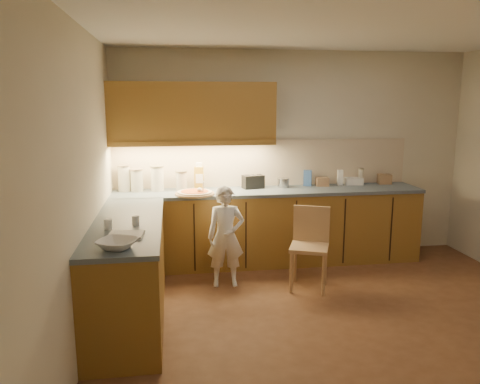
{
  "coord_description": "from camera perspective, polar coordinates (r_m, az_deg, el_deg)",
  "views": [
    {
      "loc": [
        -1.54,
        -3.79,
        1.99
      ],
      "look_at": [
        -0.8,
        1.2,
        1.0
      ],
      "focal_mm": 35.0,
      "sensor_mm": 36.0,
      "label": 1
    }
  ],
  "objects": [
    {
      "name": "spice_jar_a",
      "position": [
        4.1,
        -15.8,
        -3.81
      ],
      "size": [
        0.08,
        0.08,
        0.09
      ],
      "primitive_type": "cylinder",
      "rotation": [
        0.0,
        0.0,
        -0.16
      ],
      "color": "white",
      "rests_on": "l_counter"
    },
    {
      "name": "spice_jar_b",
      "position": [
        4.18,
        -12.61,
        -3.42
      ],
      "size": [
        0.07,
        0.07,
        0.08
      ],
      "primitive_type": "cylinder",
      "rotation": [
        0.0,
        0.0,
        -0.2
      ],
      "color": "silver",
      "rests_on": "l_counter"
    },
    {
      "name": "mixing_bowl",
      "position": [
        3.57,
        -14.75,
        -6.15
      ],
      "size": [
        0.37,
        0.37,
        0.07
      ],
      "primitive_type": "imported",
      "rotation": [
        0.0,
        0.0,
        -0.43
      ],
      "color": "white",
      "rests_on": "l_counter"
    },
    {
      "name": "steel_pot",
      "position": [
        5.86,
        5.29,
        1.14
      ],
      "size": [
        0.15,
        0.15,
        0.12
      ],
      "color": "#A9A9AD",
      "rests_on": "l_counter"
    },
    {
      "name": "dough_cloth",
      "position": [
        3.88,
        -13.74,
        -5.08
      ],
      "size": [
        0.29,
        0.24,
        0.02
      ],
      "primitive_type": "cube",
      "rotation": [
        0.0,
        0.0,
        -0.1
      ],
      "color": "silver",
      "rests_on": "l_counter"
    },
    {
      "name": "l_counter",
      "position": [
        5.3,
        -1.4,
        -5.67
      ],
      "size": [
        3.77,
        2.62,
        0.92
      ],
      "color": "olive",
      "rests_on": "ground"
    },
    {
      "name": "flat_pack",
      "position": [
        6.22,
        13.67,
        1.3
      ],
      "size": [
        0.24,
        0.18,
        0.09
      ],
      "primitive_type": "cube",
      "rotation": [
        0.0,
        0.0,
        -0.1
      ],
      "color": "white",
      "rests_on": "l_counter"
    },
    {
      "name": "canister_a",
      "position": [
        5.75,
        -13.93,
        1.67
      ],
      "size": [
        0.16,
        0.16,
        0.32
      ],
      "rotation": [
        0.0,
        0.0,
        -0.01
      ],
      "color": "beige",
      "rests_on": "l_counter"
    },
    {
      "name": "room",
      "position": [
        4.1,
        13.73,
        6.4
      ],
      "size": [
        4.54,
        4.5,
        2.62
      ],
      "color": "brown",
      "rests_on": "ground"
    },
    {
      "name": "white_bottle",
      "position": [
        6.11,
        12.1,
        1.72
      ],
      "size": [
        0.08,
        0.08,
        0.2
      ],
      "primitive_type": "cube",
      "rotation": [
        0.0,
        0.0,
        -0.16
      ],
      "color": "white",
      "rests_on": "l_counter"
    },
    {
      "name": "card_box_a",
      "position": [
        6.03,
        10.01,
        1.24
      ],
      "size": [
        0.17,
        0.13,
        0.11
      ],
      "primitive_type": "cube",
      "rotation": [
        0.0,
        0.0,
        -0.12
      ],
      "color": "#997252",
      "rests_on": "l_counter"
    },
    {
      "name": "canister_d",
      "position": [
        5.7,
        -7.14,
        1.42
      ],
      "size": [
        0.15,
        0.15,
        0.24
      ],
      "rotation": [
        0.0,
        0.0,
        -0.17
      ],
      "color": "beige",
      "rests_on": "l_counter"
    },
    {
      "name": "pizza_on_board",
      "position": [
        5.42,
        -5.52,
        -0.11
      ],
      "size": [
        0.46,
        0.46,
        0.18
      ],
      "rotation": [
        0.0,
        0.0,
        0.42
      ],
      "color": "tan",
      "rests_on": "l_counter"
    },
    {
      "name": "wooden_chair",
      "position": [
        5.09,
        8.54,
        -5.98
      ],
      "size": [
        0.51,
        0.51,
        0.87
      ],
      "rotation": [
        0.0,
        0.0,
        -0.38
      ],
      "color": "tan",
      "rests_on": "ground"
    },
    {
      "name": "oil_jug",
      "position": [
        5.71,
        -5.0,
        1.81
      ],
      "size": [
        0.12,
        0.1,
        0.33
      ],
      "rotation": [
        0.0,
        0.0,
        -0.2
      ],
      "color": "gold",
      "rests_on": "l_counter"
    },
    {
      "name": "backsplash",
      "position": [
        5.94,
        2.95,
        3.55
      ],
      "size": [
        3.75,
        0.02,
        0.58
      ],
      "primitive_type": "cube",
      "color": "beige",
      "rests_on": "l_counter"
    },
    {
      "name": "canister_b",
      "position": [
        5.7,
        -12.45,
        1.44
      ],
      "size": [
        0.16,
        0.16,
        0.27
      ],
      "rotation": [
        0.0,
        0.0,
        -0.28
      ],
      "color": "silver",
      "rests_on": "l_counter"
    },
    {
      "name": "toaster",
      "position": [
        5.78,
        1.61,
        1.27
      ],
      "size": [
        0.28,
        0.2,
        0.17
      ],
      "rotation": [
        0.0,
        0.0,
        0.22
      ],
      "color": "black",
      "rests_on": "l_counter"
    },
    {
      "name": "canister_c",
      "position": [
        5.69,
        -10.06,
        1.67
      ],
      "size": [
        0.16,
        0.16,
        0.3
      ],
      "rotation": [
        0.0,
        0.0,
        0.12
      ],
      "color": "white",
      "rests_on": "l_counter"
    },
    {
      "name": "tall_jar",
      "position": [
        6.25,
        14.51,
        1.88
      ],
      "size": [
        0.07,
        0.07,
        0.21
      ],
      "rotation": [
        0.0,
        0.0,
        0.12
      ],
      "color": "silver",
      "rests_on": "l_counter"
    },
    {
      "name": "child",
      "position": [
        5.06,
        -1.74,
        -5.44
      ],
      "size": [
        0.41,
        0.28,
        1.1
      ],
      "primitive_type": "imported",
      "rotation": [
        0.0,
        0.0,
        -0.05
      ],
      "color": "white",
      "rests_on": "ground"
    },
    {
      "name": "card_box_b",
      "position": [
        6.37,
        17.2,
        1.52
      ],
      "size": [
        0.18,
        0.15,
        0.13
      ],
      "primitive_type": "cube",
      "rotation": [
        0.0,
        0.0,
        -0.13
      ],
      "color": "#9E7955",
      "rests_on": "l_counter"
    },
    {
      "name": "blue_box",
      "position": [
        6.0,
        8.24,
        1.7
      ],
      "size": [
        0.12,
        0.1,
        0.2
      ],
      "primitive_type": "cube",
      "rotation": [
        0.0,
        0.0,
        -0.38
      ],
      "color": "#355AA0",
      "rests_on": "l_counter"
    },
    {
      "name": "upper_cabinets",
      "position": [
        5.62,
        -5.82,
        9.61
      ],
      "size": [
        1.95,
        0.36,
        0.73
      ],
      "color": "olive",
      "rests_on": "ground"
    }
  ]
}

